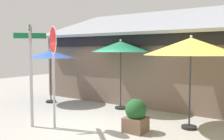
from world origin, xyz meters
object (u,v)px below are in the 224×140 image
object	(u,v)px
street_sign_post	(31,64)
stop_sign	(53,57)
patio_umbrella_forest_green_center	(121,47)
sidewalk_planter	(136,116)
patio_umbrella_mustard_right	(191,47)
patio_umbrella_royal_blue_left	(50,55)

from	to	relation	value
street_sign_post	stop_sign	world-z (taller)	street_sign_post
patio_umbrella_forest_green_center	sidewalk_planter	xyz separation A→B (m)	(1.84, -2.12, -1.94)
stop_sign	sidewalk_planter	xyz separation A→B (m)	(2.16, 1.03, -1.64)
street_sign_post	stop_sign	bearing A→B (deg)	25.85
patio_umbrella_mustard_right	patio_umbrella_forest_green_center	bearing A→B (deg)	161.63
stop_sign	patio_umbrella_royal_blue_left	size ratio (longest dim) A/B	1.27
sidewalk_planter	patio_umbrella_mustard_right	bearing A→B (deg)	44.34
patio_umbrella_royal_blue_left	patio_umbrella_forest_green_center	bearing A→B (deg)	12.47
street_sign_post	patio_umbrella_royal_blue_left	world-z (taller)	street_sign_post
patio_umbrella_forest_green_center	patio_umbrella_mustard_right	bearing A→B (deg)	-18.37
street_sign_post	patio_umbrella_mustard_right	distance (m)	4.68
patio_umbrella_mustard_right	stop_sign	bearing A→B (deg)	-146.99
patio_umbrella_mustard_right	sidewalk_planter	xyz separation A→B (m)	(-1.15, -1.13, -1.92)
street_sign_post	patio_umbrella_forest_green_center	bearing A→B (deg)	74.65
street_sign_post	patio_umbrella_mustard_right	bearing A→B (deg)	31.93
patio_umbrella_mustard_right	sidewalk_planter	bearing A→B (deg)	-135.66
patio_umbrella_forest_green_center	stop_sign	bearing A→B (deg)	-95.77
sidewalk_planter	patio_umbrella_forest_green_center	bearing A→B (deg)	130.94
patio_umbrella_royal_blue_left	patio_umbrella_mustard_right	bearing A→B (deg)	-2.73
stop_sign	patio_umbrella_forest_green_center	bearing A→B (deg)	84.23
street_sign_post	patio_umbrella_forest_green_center	distance (m)	3.62
stop_sign	patio_umbrella_forest_green_center	distance (m)	3.18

